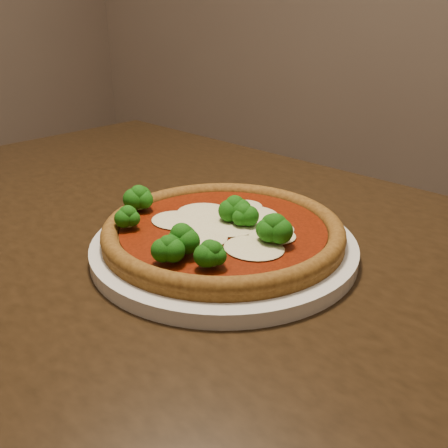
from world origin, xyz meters
The scene contains 3 objects.
dining_table centered at (-0.07, -0.08, 0.66)m, with size 1.47×1.14×0.75m.
plate centered at (0.01, -0.09, 0.76)m, with size 0.33×0.33×0.02m, color silver.
pizza centered at (0.00, -0.09, 0.78)m, with size 0.31×0.31×0.06m.
Camera 1 is at (0.29, -0.59, 1.04)m, focal length 40.00 mm.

